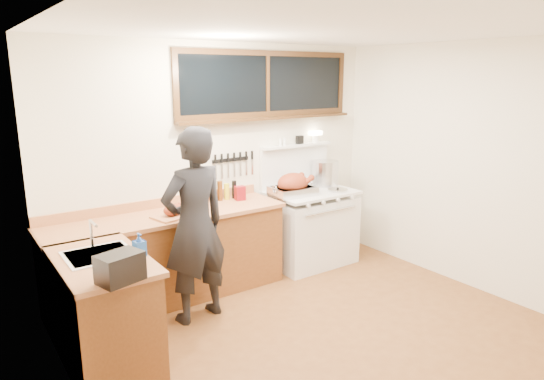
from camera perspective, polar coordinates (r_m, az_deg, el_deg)
ground_plane at (r=4.53m, az=5.90°, el=-16.63°), size 4.00×3.50×0.02m
room_shell at (r=3.97m, az=6.48°, el=4.60°), size 4.10×3.60×2.65m
counter_back at (r=5.07m, az=-11.95°, el=-7.65°), size 2.44×0.64×1.00m
counter_left at (r=4.09m, az=-19.13°, el=-13.48°), size 0.64×1.09×0.90m
sink_unit at (r=4.01m, az=-19.60°, el=-7.92°), size 0.50×0.45×0.37m
vintage_stove at (r=5.92m, az=4.44°, el=-4.18°), size 1.02×0.74×1.57m
back_window at (r=5.65m, az=-0.49°, el=11.50°), size 2.32×0.13×0.77m
left_doorway at (r=2.73m, az=-19.08°, el=-12.69°), size 0.02×1.04×2.17m
knife_strip at (r=5.49m, az=-4.68°, el=3.47°), size 0.52×0.03×0.28m
man at (r=4.48m, az=-9.08°, el=-4.20°), size 0.72×0.52×1.82m
soap_bottle at (r=3.84m, az=-15.35°, el=-6.23°), size 0.09×0.09×0.18m
toaster at (r=3.43m, az=-17.45°, el=-8.70°), size 0.33×0.27×0.20m
cutting_board at (r=4.81m, az=-11.53°, el=-2.56°), size 0.42×0.35×0.13m
roast_turkey at (r=5.57m, az=2.50°, el=0.45°), size 0.53×0.40×0.26m
stockpot at (r=6.08m, az=6.24°, el=1.98°), size 0.38×0.38×0.31m
saucepan at (r=5.89m, az=3.20°, el=0.80°), size 0.19×0.31×0.13m
pot_lid at (r=5.84m, az=7.73°, el=0.01°), size 0.31×0.31×0.04m
coffee_tin at (r=5.36m, az=-3.78°, el=-0.37°), size 0.12×0.10×0.16m
pitcher at (r=5.26m, az=-8.60°, el=-0.58°), size 0.13×0.13×0.19m
bottle_cluster at (r=5.35m, az=-6.10°, el=0.05°), size 0.33×0.07×0.30m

